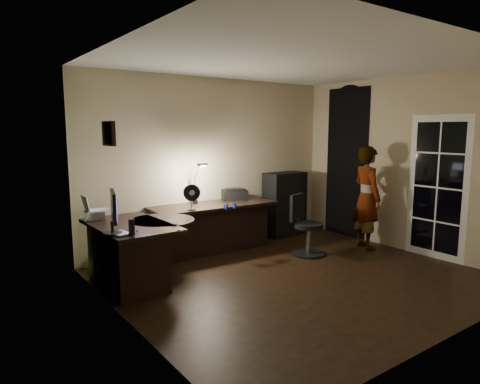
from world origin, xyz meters
TOP-DOWN VIEW (x-y plane):
  - floor at (0.00, 0.00)m, footprint 4.50×4.00m
  - ceiling at (0.00, 0.00)m, footprint 4.50×4.00m
  - wall_back at (0.00, 2.00)m, footprint 4.50×0.01m
  - wall_front at (0.00, -2.00)m, footprint 4.50×0.01m
  - wall_left at (-2.25, 0.00)m, footprint 0.01×4.00m
  - wall_right at (2.25, 0.00)m, footprint 0.01×4.00m
  - green_wall_overlay at (-2.24, 0.00)m, footprint 0.00×4.00m
  - arched_doorway at (2.24, 1.15)m, footprint 0.01×0.90m
  - french_door at (2.24, -0.55)m, footprint 0.02×0.92m
  - framed_picture at (-2.22, 0.45)m, footprint 0.04×0.30m
  - desk_left at (-1.83, 0.97)m, footprint 0.85×1.35m
  - desk_right at (-0.23, 1.63)m, footprint 2.02×0.78m
  - cabinet at (1.36, 1.78)m, footprint 0.76×0.40m
  - laptop_stand at (-2.11, 1.46)m, footprint 0.28×0.25m
  - laptop at (-2.07, 1.46)m, footprint 0.30×0.28m
  - monitor at (-2.18, 0.58)m, footprint 0.24×0.51m
  - mouse at (-1.55, 0.23)m, footprint 0.07×0.10m
  - phone at (-1.42, 0.64)m, footprint 0.08×0.13m
  - pen at (-1.97, 0.56)m, footprint 0.09×0.11m
  - speaker at (-2.03, 0.41)m, footprint 0.09×0.09m
  - notepad at (-2.11, 0.54)m, footprint 0.22×0.26m
  - desk_fan at (-0.74, 1.42)m, footprint 0.28×0.22m
  - headphones at (-0.23, 1.19)m, footprint 0.19×0.09m
  - printer at (0.28, 1.80)m, footprint 0.50×0.45m
  - desk_lamp at (-0.45, 1.83)m, footprint 0.20×0.33m
  - office_chair at (0.84, 0.65)m, footprint 0.65×0.65m
  - person at (1.85, 0.38)m, footprint 0.56×0.68m

SIDE VIEW (x-z plane):
  - floor at x=0.00m, z-range -0.01..0.00m
  - desk_right at x=-0.23m, z-range 0.00..0.75m
  - desk_left at x=-1.83m, z-range 0.00..0.77m
  - office_chair at x=0.84m, z-range 0.00..0.92m
  - cabinet at x=1.36m, z-range 0.00..1.13m
  - phone at x=-1.42m, z-range 0.78..0.79m
  - pen at x=-1.97m, z-range 0.78..0.79m
  - notepad at x=-2.11m, z-range 0.78..0.79m
  - headphones at x=-0.23m, z-range 0.75..0.83m
  - mouse at x=-1.55m, z-range 0.78..0.81m
  - person at x=1.85m, z-range 0.00..1.64m
  - laptop_stand at x=-2.11m, z-range 0.78..0.88m
  - printer at x=0.28m, z-range 0.75..0.93m
  - speaker at x=-2.03m, z-range 0.78..0.95m
  - desk_fan at x=-0.74m, z-range 0.75..1.12m
  - monitor at x=-2.18m, z-range 0.78..1.11m
  - laptop at x=-2.07m, z-range 0.88..1.08m
  - french_door at x=2.24m, z-range 0.00..2.10m
  - desk_lamp at x=-0.45m, z-range 0.75..1.43m
  - arched_doorway at x=2.24m, z-range 0.00..2.60m
  - wall_back at x=0.00m, z-range 0.00..2.70m
  - wall_front at x=0.00m, z-range 0.00..2.70m
  - wall_left at x=-2.25m, z-range 0.00..2.70m
  - wall_right at x=2.25m, z-range 0.00..2.70m
  - green_wall_overlay at x=-2.24m, z-range 0.00..2.70m
  - framed_picture at x=-2.22m, z-range 1.73..1.98m
  - ceiling at x=0.00m, z-range 2.70..2.71m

